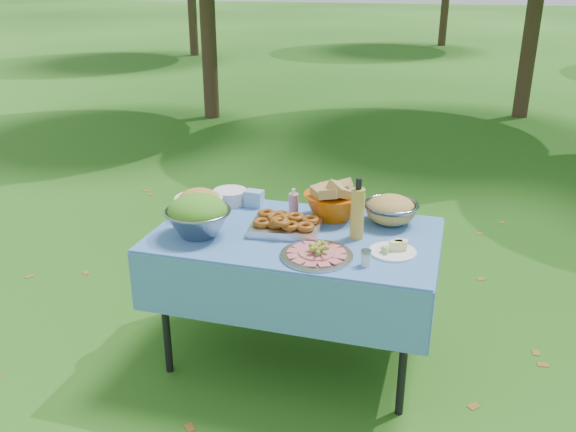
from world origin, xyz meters
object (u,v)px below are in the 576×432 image
object	(u,v)px
plate_stack	(230,196)
charcuterie_platter	(317,249)
bread_bowl	(333,199)
salad_bowl	(198,215)
pasta_bowl_steel	(391,209)
picnic_table	(295,297)
oil_bottle	(358,209)

from	to	relation	value
plate_stack	charcuterie_platter	size ratio (longest dim) A/B	0.56
bread_bowl	charcuterie_platter	xyz separation A→B (m)	(0.03, -0.51, -0.07)
salad_bowl	bread_bowl	size ratio (longest dim) A/B	1.04
salad_bowl	pasta_bowl_steel	xyz separation A→B (m)	(0.93, 0.44, -0.03)
plate_stack	bread_bowl	bearing A→B (deg)	-5.69
salad_bowl	plate_stack	bearing A→B (deg)	91.63
bread_bowl	pasta_bowl_steel	size ratio (longest dim) A/B	1.10
picnic_table	charcuterie_platter	world-z (taller)	charcuterie_platter
bread_bowl	oil_bottle	bearing A→B (deg)	-53.32
picnic_table	charcuterie_platter	size ratio (longest dim) A/B	4.18
salad_bowl	pasta_bowl_steel	bearing A→B (deg)	25.34
picnic_table	bread_bowl	xyz separation A→B (m)	(0.14, 0.26, 0.49)
plate_stack	pasta_bowl_steel	size ratio (longest dim) A/B	0.67
salad_bowl	bread_bowl	world-z (taller)	salad_bowl
picnic_table	salad_bowl	bearing A→B (deg)	-160.86
salad_bowl	oil_bottle	world-z (taller)	oil_bottle
pasta_bowl_steel	oil_bottle	xyz separation A→B (m)	(-0.14, -0.25, 0.08)
picnic_table	salad_bowl	distance (m)	0.70
picnic_table	salad_bowl	xyz separation A→B (m)	(-0.47, -0.16, 0.49)
picnic_table	bread_bowl	bearing A→B (deg)	61.81
plate_stack	pasta_bowl_steel	distance (m)	0.94
plate_stack	salad_bowl	bearing A→B (deg)	-88.37
salad_bowl	bread_bowl	distance (m)	0.74
picnic_table	pasta_bowl_steel	distance (m)	0.70
salad_bowl	pasta_bowl_steel	size ratio (longest dim) A/B	1.15
plate_stack	pasta_bowl_steel	xyz separation A→B (m)	(0.94, -0.05, 0.04)
charcuterie_platter	oil_bottle	xyz separation A→B (m)	(0.14, 0.27, 0.12)
bread_bowl	oil_bottle	world-z (taller)	oil_bottle
bread_bowl	pasta_bowl_steel	distance (m)	0.32
plate_stack	charcuterie_platter	distance (m)	0.87
picnic_table	oil_bottle	distance (m)	0.63
bread_bowl	pasta_bowl_steel	xyz separation A→B (m)	(0.32, 0.02, -0.03)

